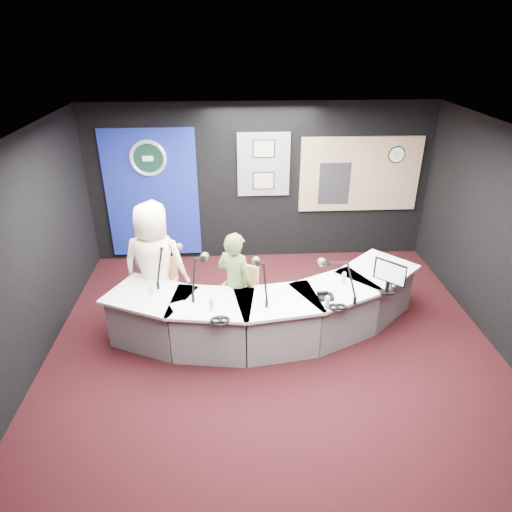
{
  "coord_description": "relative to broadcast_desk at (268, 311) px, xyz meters",
  "views": [
    {
      "loc": [
        -0.5,
        -4.7,
        3.92
      ],
      "look_at": [
        -0.2,
        0.8,
        1.1
      ],
      "focal_mm": 32.0,
      "sensor_mm": 36.0,
      "label": 1
    }
  ],
  "objects": [
    {
      "name": "ground",
      "position": [
        0.05,
        -0.55,
        -0.38
      ],
      "size": [
        6.0,
        6.0,
        0.0
      ],
      "primitive_type": "plane",
      "color": "black",
      "rests_on": "ground"
    },
    {
      "name": "ceiling",
      "position": [
        0.05,
        -0.55,
        2.42
      ],
      "size": [
        6.0,
        6.0,
        0.02
      ],
      "primitive_type": "cube",
      "color": "silver",
      "rests_on": "ground"
    },
    {
      "name": "wall_back",
      "position": [
        0.05,
        2.45,
        1.02
      ],
      "size": [
        6.0,
        0.02,
        2.8
      ],
      "primitive_type": "cube",
      "color": "black",
      "rests_on": "ground"
    },
    {
      "name": "wall_front",
      "position": [
        0.05,
        -3.55,
        1.02
      ],
      "size": [
        6.0,
        0.02,
        2.8
      ],
      "primitive_type": "cube",
      "color": "black",
      "rests_on": "ground"
    },
    {
      "name": "wall_left",
      "position": [
        -2.95,
        -0.55,
        1.02
      ],
      "size": [
        0.02,
        6.0,
        2.8
      ],
      "primitive_type": "cube",
      "color": "black",
      "rests_on": "ground"
    },
    {
      "name": "broadcast_desk",
      "position": [
        0.0,
        0.0,
        0.0
      ],
      "size": [
        4.5,
        1.9,
        0.75
      ],
      "primitive_type": null,
      "color": "silver",
      "rests_on": "ground"
    },
    {
      "name": "backdrop_panel",
      "position": [
        -1.85,
        2.42,
        0.88
      ],
      "size": [
        1.6,
        0.05,
        2.3
      ],
      "primitive_type": "cube",
      "color": "navy",
      "rests_on": "wall_back"
    },
    {
      "name": "agency_seal",
      "position": [
        -1.85,
        2.38,
        1.52
      ],
      "size": [
        0.63,
        0.07,
        0.63
      ],
      "primitive_type": "torus",
      "rotation": [
        1.57,
        0.0,
        0.0
      ],
      "color": "silver",
      "rests_on": "backdrop_panel"
    },
    {
      "name": "seal_center",
      "position": [
        -1.85,
        2.38,
        1.52
      ],
      "size": [
        0.48,
        0.01,
        0.48
      ],
      "primitive_type": "cylinder",
      "rotation": [
        1.57,
        0.0,
        0.0
      ],
      "color": "black",
      "rests_on": "backdrop_panel"
    },
    {
      "name": "pinboard",
      "position": [
        0.1,
        2.42,
        1.38
      ],
      "size": [
        0.9,
        0.04,
        1.1
      ],
      "primitive_type": "cube",
      "color": "slate",
      "rests_on": "wall_back"
    },
    {
      "name": "framed_photo_upper",
      "position": [
        0.1,
        2.39,
        1.65
      ],
      "size": [
        0.34,
        0.02,
        0.27
      ],
      "primitive_type": "cube",
      "color": "gray",
      "rests_on": "pinboard"
    },
    {
      "name": "framed_photo_lower",
      "position": [
        0.1,
        2.39,
        1.09
      ],
      "size": [
        0.34,
        0.02,
        0.27
      ],
      "primitive_type": "cube",
      "color": "gray",
      "rests_on": "pinboard"
    },
    {
      "name": "booth_window_frame",
      "position": [
        1.8,
        2.42,
        1.18
      ],
      "size": [
        2.12,
        0.06,
        1.32
      ],
      "primitive_type": "cube",
      "color": "tan",
      "rests_on": "wall_back"
    },
    {
      "name": "booth_glow",
      "position": [
        1.8,
        2.41,
        1.18
      ],
      "size": [
        2.0,
        0.02,
        1.2
      ],
      "primitive_type": "cube",
      "color": "#FFDAA1",
      "rests_on": "booth_window_frame"
    },
    {
      "name": "equipment_rack",
      "position": [
        1.35,
        2.39,
        1.03
      ],
      "size": [
        0.55,
        0.02,
        0.75
      ],
      "primitive_type": "cube",
      "color": "black",
      "rests_on": "booth_window_frame"
    },
    {
      "name": "wall_clock",
      "position": [
        2.4,
        2.39,
        1.52
      ],
      "size": [
        0.28,
        0.01,
        0.28
      ],
      "primitive_type": "cylinder",
      "rotation": [
        1.57,
        0.0,
        0.0
      ],
      "color": "white",
      "rests_on": "booth_window_frame"
    },
    {
      "name": "armchair_left",
      "position": [
        -1.55,
        0.39,
        0.12
      ],
      "size": [
        0.65,
        0.65,
        0.99
      ],
      "primitive_type": null,
      "rotation": [
        0.0,
        0.0,
        -0.19
      ],
      "color": "tan",
      "rests_on": "ground"
    },
    {
      "name": "armchair_right",
      "position": [
        -0.44,
        0.1,
        0.06
      ],
      "size": [
        0.67,
        0.67,
        0.87
      ],
      "primitive_type": null,
      "rotation": [
        0.0,
        0.0,
        -0.51
      ],
      "color": "tan",
      "rests_on": "ground"
    },
    {
      "name": "draped_jacket",
      "position": [
        -1.61,
        0.63,
        0.24
      ],
      "size": [
        0.51,
        0.19,
        0.7
      ],
      "primitive_type": "cube",
      "rotation": [
        0.0,
        0.0,
        -0.19
      ],
      "color": "slate",
      "rests_on": "armchair_left"
    },
    {
      "name": "person_man",
      "position": [
        -1.55,
        0.39,
        0.55
      ],
      "size": [
        0.97,
        0.7,
        1.85
      ],
      "primitive_type": "imported",
      "rotation": [
        0.0,
        0.0,
        3.01
      ],
      "color": "#FFE9CB",
      "rests_on": "ground"
    },
    {
      "name": "person_woman",
      "position": [
        -0.44,
        0.1,
        0.38
      ],
      "size": [
        0.66,
        0.61,
        1.52
      ],
      "primitive_type": "imported",
      "rotation": [
        0.0,
        0.0,
        2.55
      ],
      "color": "#536534",
      "rests_on": "ground"
    },
    {
      "name": "computer_monitor",
      "position": [
        1.55,
        -0.23,
        0.7
      ],
      "size": [
        0.37,
        0.37,
        0.33
      ],
      "primitive_type": "cube",
      "rotation": [
        0.0,
        0.0,
        -0.79
      ],
      "color": "black",
      "rests_on": "broadcast_desk"
    },
    {
      "name": "desk_phone",
      "position": [
        0.72,
        -0.32,
        0.4
      ],
      "size": [
        0.19,
        0.16,
        0.05
      ],
      "primitive_type": "cube",
      "rotation": [
        0.0,
        0.0,
        0.03
      ],
      "color": "black",
      "rests_on": "broadcast_desk"
    },
    {
      "name": "headphones_near",
      "position": [
        0.82,
        -0.55,
        0.39
      ],
      "size": [
        0.19,
        0.19,
        0.03
      ],
      "primitive_type": "torus",
      "color": "black",
      "rests_on": "broadcast_desk"
    },
    {
      "name": "headphones_far",
      "position": [
        -0.63,
        -0.75,
        0.39
      ],
      "size": [
        0.23,
        0.23,
        0.04
      ],
      "primitive_type": "torus",
      "color": "black",
      "rests_on": "broadcast_desk"
    },
    {
      "name": "paper_stack",
      "position": [
        -1.14,
        -0.43,
        0.38
      ],
      "size": [
        0.29,
        0.33,
        0.0
      ],
      "primitive_type": "cube",
      "rotation": [
        0.0,
        0.0,
        0.41
      ],
      "color": "white",
      "rests_on": "broadcast_desk"
    },
    {
      "name": "notepad",
      "position": [
        -0.85,
        -0.51,
        0.38
      ],
      "size": [
        0.3,
        0.37,
        0.0
      ],
      "primitive_type": "cube",
      "rotation": [
        0.0,
        0.0,
        0.22
      ],
      "color": "white",
      "rests_on": "broadcast_desk"
    },
    {
      "name": "boom_mic_a",
      "position": [
        -1.35,
        0.33,
        0.68
      ],
      "size": [
        0.36,
        0.69,
        0.6
      ],
      "primitive_type": null,
      "color": "black",
      "rests_on": "broadcast_desk"
    },
    {
      "name": "boom_mic_b",
      "position": [
        -0.91,
        -0.0,
        0.68
      ],
      "size": [
        0.26,
        0.72,
        0.6
      ],
      "primitive_type": null,
      "color": "black",
      "rests_on": "broadcast_desk"
    },
    {
      "name": "boom_mic_c",
      "position": [
        -0.11,
        -0.17,
        0.68
      ],
      "size": [
        0.22,
        0.73,
        0.6
      ],
      "primitive_type": null,
      "color": "black",
      "rests_on": "broadcast_desk"
    },
    {
      "name": "boom_mic_d",
      "position": [
        0.89,
        -0.21,
        0.68
      ],
      "size": [
        0.47,
        0.63,
        0.6
      ],
      "primitive_type": null,
      "color": "black",
      "rests_on": "broadcast_desk"
    },
    {
      "name": "water_bottles",
      "position": [
        0.05,
        -0.26,
        0.46
      ],
      "size": [
        3.23,
        0.64,
        0.18
      ],
      "primitive_type": null,
      "color": "silver",
      "rests_on": "broadcast_desk"
    }
  ]
}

